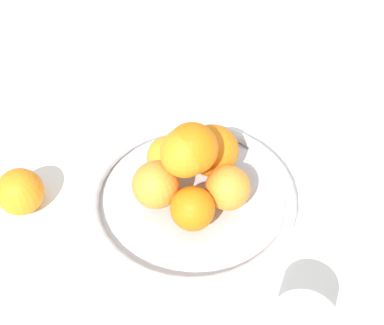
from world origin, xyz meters
TOP-DOWN VIEW (x-y plane):
  - ground_plane at (0.00, 0.00)m, footprint 4.00×4.00m
  - fruit_bowl at (0.00, 0.00)m, footprint 0.33×0.33m
  - orange_pile at (-0.00, 0.00)m, footprint 0.17×0.18m
  - stray_orange at (-0.14, -0.23)m, footprint 0.07×0.07m

SIDE VIEW (x-z plane):
  - ground_plane at x=0.00m, z-range 0.00..0.00m
  - fruit_bowl at x=0.00m, z-range 0.00..0.04m
  - stray_orange at x=-0.14m, z-range 0.00..0.07m
  - orange_pile at x=0.00m, z-range 0.03..0.16m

